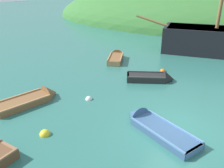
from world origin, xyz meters
TOP-DOWN VIEW (x-y plane):
  - ground_plane at (0.00, 0.00)m, footprint 120.00×120.00m
  - shore_hill at (-7.65, 29.75)m, footprint 44.04×25.49m
  - rowboat_outer_right at (-7.17, -1.33)m, footprint 2.00×3.51m
  - rowboat_portside at (-6.94, 7.10)m, footprint 2.08×3.17m
  - rowboat_far at (-0.87, -0.47)m, footprint 3.80×2.51m
  - rowboat_center at (-2.82, 4.52)m, footprint 3.10×2.27m
  - buoy_orange at (-2.83, 6.39)m, footprint 0.39×0.39m
  - buoy_white at (-4.81, 0.35)m, footprint 0.36×0.36m
  - buoy_yellow at (-4.53, -3.15)m, footprint 0.44×0.44m

SIDE VIEW (x-z plane):
  - ground_plane at x=0.00m, z-range 0.00..0.00m
  - shore_hill at x=-7.65m, z-range -5.36..5.36m
  - buoy_orange at x=-2.83m, z-range -0.20..0.20m
  - buoy_white at x=-4.81m, z-range -0.18..0.18m
  - buoy_yellow at x=-4.53m, z-range -0.22..0.22m
  - rowboat_far at x=-0.87m, z-range -0.46..0.62m
  - rowboat_outer_right at x=-7.17m, z-range -0.46..0.65m
  - rowboat_center at x=-2.82m, z-range -0.39..0.64m
  - rowboat_portside at x=-6.94m, z-range -0.35..0.61m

